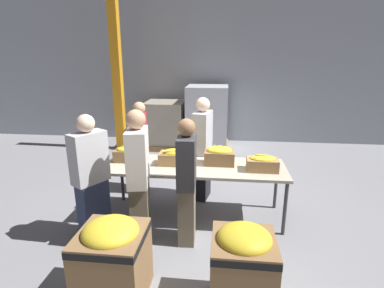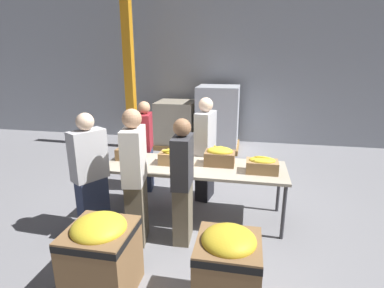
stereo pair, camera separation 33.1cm
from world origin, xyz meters
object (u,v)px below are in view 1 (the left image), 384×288
Objects in this scene: pallet_stack_0 at (165,125)px; volunteer_1 at (141,148)px; volunteer_0 at (139,180)px; volunteer_3 at (91,179)px; banana_box_2 at (219,155)px; volunteer_2 at (187,183)px; donation_bin_0 at (113,258)px; banana_box_3 at (262,163)px; volunteer_4 at (202,150)px; donation_bin_1 at (243,267)px; support_pillar at (117,71)px; banana_box_0 at (129,153)px; banana_box_1 at (175,157)px; sorting_table at (195,169)px; pallet_stack_1 at (207,118)px.

volunteer_1 is at bearing -87.68° from pallet_stack_0.
volunteer_3 is at bearing 74.35° from volunteer_0.
volunteer_3 is at bearing -153.75° from banana_box_2.
volunteer_2 is 1.91× the size of donation_bin_0.
volunteer_1 is at bearing 4.90° from volunteer_0.
volunteer_4 is (-0.89, 0.72, -0.07)m from banana_box_3.
pallet_stack_0 is at bearing -146.95° from volunteer_4.
donation_bin_1 is 0.72× the size of pallet_stack_0.
volunteer_0 reaches higher than donation_bin_1.
support_pillar is at bearing 12.41° from volunteer_0.
banana_box_0 is at bearing -9.18° from volunteer_1.
volunteer_0 is 0.60m from volunteer_2.
donation_bin_0 is (-0.99, -1.81, -0.50)m from banana_box_2.
volunteer_3 reaches higher than donation_bin_0.
banana_box_0 is 3.50m from pallet_stack_0.
volunteer_1 is at bearing 155.81° from banana_box_3.
pallet_stack_0 is at bearing 29.94° from volunteer_3.
donation_bin_1 is (0.91, -1.73, -0.47)m from banana_box_1.
sorting_table is at bearing 174.77° from banana_box_3.
volunteer_3 is 2.18m from donation_bin_1.
banana_box_3 is 0.35× the size of pallet_stack_0.
volunteer_4 reaches higher than banana_box_0.
banana_box_1 is 1.09× the size of banana_box_2.
banana_box_2 is 0.86m from volunteer_2.
pallet_stack_0 is (-1.50, 3.47, -0.36)m from banana_box_2.
banana_box_2 is 1.31m from volunteer_0.
pallet_stack_0 is at bearing 119.87° from banana_box_3.
pallet_stack_0 is 1.13m from pallet_stack_1.
banana_box_3 is 4.77m from support_pillar.
volunteer_4 is at bearing 103.45° from donation_bin_1.
volunteer_1 reaches higher than sorting_table.
banana_box_1 is 0.55× the size of donation_bin_0.
sorting_table is 0.34m from banana_box_1.
support_pillar is 1.82m from pallet_stack_0.
sorting_table is 1.31m from volunteer_1.
volunteer_2 reaches higher than donation_bin_1.
pallet_stack_1 is at bearing -167.43° from volunteer_4.
banana_box_0 is 0.74m from banana_box_1.
volunteer_4 reaches higher than pallet_stack_1.
volunteer_1 reaches higher than banana_box_3.
banana_box_0 is 0.26× the size of pallet_stack_1.
volunteer_2 is 0.41× the size of support_pillar.
banana_box_0 is at bearing 174.72° from banana_box_3.
banana_box_0 is 0.95m from volunteer_0.
volunteer_2 is at bearing -36.86° from banana_box_0.
banana_box_0 is at bearing 15.15° from volunteer_0.
sorting_table is 5.58× the size of banana_box_1.
volunteer_0 is at bearing -97.81° from pallet_stack_1.
volunteer_0 is 1.05× the size of volunteer_3.
volunteer_1 is at bearing -63.29° from support_pillar.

